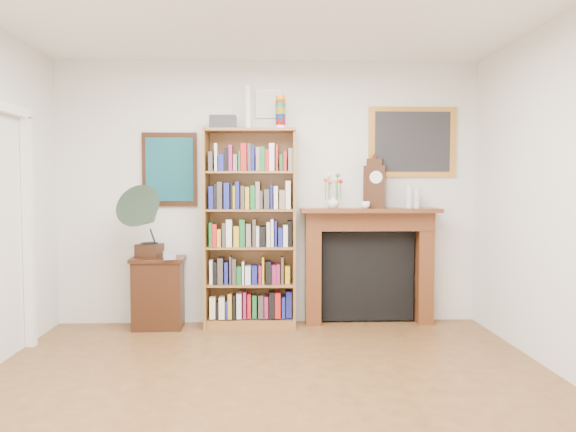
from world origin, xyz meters
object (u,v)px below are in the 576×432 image
Objects in this scene: teacup at (366,205)px; gramophone at (146,217)px; cd_stack at (169,255)px; bottle_left at (409,197)px; mantel_clock at (375,184)px; bottle_right at (417,199)px; fireplace at (368,255)px; flower_vase at (333,202)px; bookshelf at (251,217)px; side_cabinet at (158,293)px.

gramophone is at bearing -177.32° from teacup.
bottle_left is (2.49, 0.20, 0.58)m from cd_stack.
mantel_clock is at bearing 19.66° from gramophone.
cd_stack is 2.64m from bottle_right.
fireplace is 6.14× the size of bottle_left.
teacup is (0.33, -0.07, -0.03)m from flower_vase.
bookshelf is 4.57× the size of mantel_clock.
flower_vase is (1.83, 0.07, 0.94)m from side_cabinet.
gramophone is 2.39m from mantel_clock.
bottle_right is at bearing -0.44° from side_cabinet.
gramophone reaches higher than flower_vase.
mantel_clock reaches higher than fireplace.
cd_stack is at bearing -175.33° from bottle_right.
cd_stack is 2.26m from mantel_clock.
bottle_left is at bearing 3.65° from bookshelf.
gramophone reaches higher than teacup.
teacup is at bearing -1.67° from side_cabinet.
cd_stack is at bearing -164.00° from bookshelf.
bottle_right reaches higher than fireplace.
cd_stack is 0.60× the size of bottle_right.
flower_vase is (1.92, 0.18, 0.15)m from gramophone.
teacup is (1.20, -0.03, 0.12)m from bookshelf.
gramophone is at bearing -174.72° from flower_vase.
mantel_clock is at bearing 6.22° from cd_stack.
bookshelf is 25.51× the size of teacup.
mantel_clock is 0.38m from bottle_left.
bottle_right reaches higher than side_cabinet.
cd_stack is 0.23× the size of mantel_clock.
gramophone is 1.44× the size of mantel_clock.
side_cabinet is 2.54m from mantel_clock.
teacup is 0.48m from bottle_left.
teacup is at bearing -115.32° from fireplace.
bottle_right is at bearing 5.84° from teacup.
flower_vase is 0.34m from teacup.
cd_stack is at bearing -175.37° from bottle_left.
gramophone is 2.73m from bottle_left.
flower_vase is at bearing 178.31° from bottle_left.
bookshelf is at bearing 0.09° from side_cabinet.
bottle_right reaches higher than flower_vase.
teacup is 0.56m from bottle_right.
side_cabinet is at bearing -175.27° from bookshelf.
bottle_left is at bearing -174.19° from bottle_right.
teacup is at bearing -174.16° from bottle_left.
gramophone is (-2.31, -0.22, 0.42)m from fireplace.
cd_stack is (0.23, -0.05, -0.38)m from gramophone.
side_cabinet is at bearing 131.97° from cd_stack.
teacup reaches higher than side_cabinet.
bookshelf is 9.89× the size of bottle_left.
bookshelf reaches higher than cd_stack.
bottle_left is (2.63, 0.04, 0.99)m from side_cabinet.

